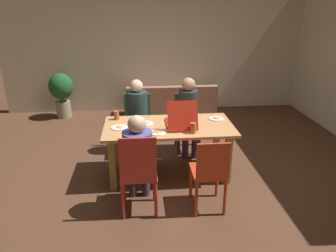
# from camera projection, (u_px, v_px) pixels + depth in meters

# --- Properties ---
(ground_plane) EXTENTS (20.00, 20.00, 0.00)m
(ground_plane) POSITION_uv_depth(u_px,v_px,m) (169.00, 174.00, 4.61)
(ground_plane) COLOR #553423
(back_wall) EXTENTS (6.54, 0.12, 2.87)m
(back_wall) POSITION_uv_depth(u_px,v_px,m) (155.00, 45.00, 6.95)
(back_wall) COLOR beige
(back_wall) RESTS_ON ground
(dining_table) EXTENTS (1.75, 0.89, 0.74)m
(dining_table) POSITION_uv_depth(u_px,v_px,m) (169.00, 133.00, 4.39)
(dining_table) COLOR tan
(dining_table) RESTS_ON ground
(chair_0) EXTENTS (0.42, 0.38, 1.00)m
(chair_0) POSITION_uv_depth(u_px,v_px,m) (138.00, 172.00, 3.54)
(chair_0) COLOR #B12F27
(chair_0) RESTS_ON ground
(person_0) EXTENTS (0.33, 0.51, 1.18)m
(person_0) POSITION_uv_depth(u_px,v_px,m) (138.00, 154.00, 3.63)
(person_0) COLOR #3A2F42
(person_0) RESTS_ON ground
(chair_1) EXTENTS (0.40, 0.43, 0.92)m
(chair_1) POSITION_uv_depth(u_px,v_px,m) (187.00, 120.00, 5.26)
(chair_1) COLOR brown
(chair_1) RESTS_ON ground
(person_1) EXTENTS (0.30, 0.49, 1.22)m
(person_1) POSITION_uv_depth(u_px,v_px,m) (188.00, 110.00, 5.05)
(person_1) COLOR #422F4E
(person_1) RESTS_ON ground
(chair_2) EXTENTS (0.45, 0.45, 0.91)m
(chair_2) POSITION_uv_depth(u_px,v_px,m) (138.00, 120.00, 5.26)
(chair_2) COLOR #2E6E35
(chair_2) RESTS_ON ground
(person_2) EXTENTS (0.33, 0.55, 1.19)m
(person_2) POSITION_uv_depth(u_px,v_px,m) (137.00, 111.00, 5.04)
(person_2) COLOR #352C41
(person_2) RESTS_ON ground
(chair_3) EXTENTS (0.38, 0.44, 0.92)m
(chair_3) POSITION_uv_depth(u_px,v_px,m) (210.00, 172.00, 3.62)
(chair_3) COLOR #B8371C
(chair_3) RESTS_ON ground
(pizza_box_0) EXTENTS (0.39, 0.53, 0.39)m
(pizza_box_0) POSITION_uv_depth(u_px,v_px,m) (180.00, 121.00, 4.35)
(pizza_box_0) COLOR #AD1F10
(pizza_box_0) RESTS_ON dining_table
(plate_0) EXTENTS (0.21, 0.21, 0.03)m
(plate_0) POSITION_uv_depth(u_px,v_px,m) (216.00, 118.00, 4.58)
(plate_0) COLOR white
(plate_0) RESTS_ON dining_table
(plate_1) EXTENTS (0.21, 0.21, 0.03)m
(plate_1) POSITION_uv_depth(u_px,v_px,m) (146.00, 123.00, 4.40)
(plate_1) COLOR white
(plate_1) RESTS_ON dining_table
(plate_2) EXTENTS (0.23, 0.23, 0.03)m
(plate_2) POSITION_uv_depth(u_px,v_px,m) (157.00, 132.00, 4.10)
(plate_2) COLOR white
(plate_2) RESTS_ON dining_table
(plate_3) EXTENTS (0.22, 0.22, 0.03)m
(plate_3) POSITION_uv_depth(u_px,v_px,m) (120.00, 127.00, 4.25)
(plate_3) COLOR white
(plate_3) RESTS_ON dining_table
(drinking_glass_0) EXTENTS (0.08, 0.08, 0.12)m
(drinking_glass_0) POSITION_uv_depth(u_px,v_px,m) (116.00, 115.00, 4.54)
(drinking_glass_0) COLOR #B04D2A
(drinking_glass_0) RESTS_ON dining_table
(drinking_glass_1) EXTENTS (0.08, 0.08, 0.14)m
(drinking_glass_1) POSITION_uv_depth(u_px,v_px,m) (193.00, 128.00, 4.07)
(drinking_glass_1) COLOR #B14C29
(drinking_glass_1) RESTS_ON dining_table
(couch) EXTENTS (1.83, 0.77, 0.73)m
(couch) POSITION_uv_depth(u_px,v_px,m) (171.00, 105.00, 6.81)
(couch) COLOR #996651
(couch) RESTS_ON ground
(potted_plant) EXTENTS (0.49, 0.49, 0.94)m
(potted_plant) POSITION_uv_depth(u_px,v_px,m) (61.00, 91.00, 6.68)
(potted_plant) COLOR gray
(potted_plant) RESTS_ON ground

